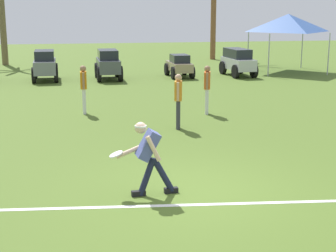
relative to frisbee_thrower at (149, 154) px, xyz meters
name	(u,v)px	position (x,y,z in m)	size (l,w,h in m)	color
ground_plane	(195,191)	(0.88, 0.05, -0.79)	(80.00, 80.00, 0.00)	#4D6724
field_line_paint	(203,204)	(0.88, -0.64, -0.78)	(24.53, 0.11, 0.01)	white
frisbee_thrower	(149,154)	(0.00, 0.00, 0.00)	(1.15, 0.47, 1.39)	#191E38
frisbee_in_flight	(116,154)	(-0.58, 0.15, -0.02)	(0.26, 0.27, 0.11)	white
teammate_near_sideline	(84,85)	(-1.04, 7.67, 0.15)	(0.20, 0.49, 1.56)	silver
teammate_midfield	(207,85)	(2.85, 6.93, 0.15)	(0.28, 0.49, 1.56)	silver
teammate_deep	(178,96)	(1.54, 5.07, 0.15)	(0.28, 0.49, 1.56)	#33333D
parked_car_slot_b	(45,65)	(-2.70, 15.68, -0.04)	(1.24, 2.38, 1.40)	slate
parked_car_slot_c	(108,64)	(0.22, 15.54, -0.04)	(1.22, 2.37, 1.40)	#474C51
parked_car_slot_d	(179,65)	(3.71, 15.82, -0.22)	(1.16, 2.23, 1.10)	#998466
parked_car_slot_e	(238,61)	(6.66, 15.74, -0.07)	(1.35, 2.48, 1.34)	#B7BABF
palm_tree_far_left	(2,11)	(-5.40, 22.81, 2.34)	(2.95, 3.74, 5.17)	brown
event_tent	(288,23)	(9.66, 16.84, 1.76)	(3.32, 3.32, 3.01)	#B2B5BA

